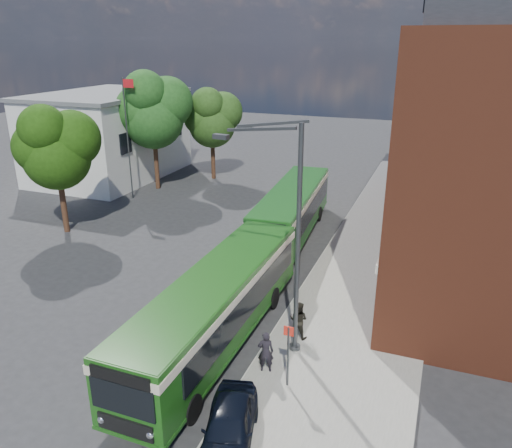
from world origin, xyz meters
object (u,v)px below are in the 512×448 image
at_px(street_lamp, 288,238).
at_px(bus_rear, 292,207).
at_px(bus_front, 217,302).
at_px(parked_car, 229,426).

xyz_separation_m(street_lamp, bus_rear, (-3.48, 11.90, -2.96)).
distance_m(street_lamp, bus_front, 4.07).
distance_m(street_lamp, bus_rear, 12.74).
height_order(street_lamp, bus_rear, street_lamp).
bearing_deg(bus_rear, parked_car, -78.76).
bearing_deg(street_lamp, bus_rear, 106.28).
distance_m(street_lamp, parked_car, 6.73).
xyz_separation_m(bus_front, parked_car, (2.73, -4.94, -1.05)).
relative_size(street_lamp, parked_car, 2.41).
distance_m(bus_front, bus_rear, 12.38).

